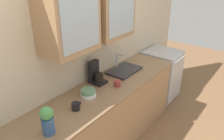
% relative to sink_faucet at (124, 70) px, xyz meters
% --- Properties ---
extents(back_wall_unit, '(5.12, 0.47, 2.61)m').
position_rel_sink_faucet_xyz_m(back_wall_unit, '(-0.60, 0.23, 0.51)').
color(back_wall_unit, beige).
rests_on(back_wall_unit, ground_plane).
extents(counter, '(2.67, 0.64, 0.89)m').
position_rel_sink_faucet_xyz_m(counter, '(-0.60, -0.09, -0.46)').
color(counter, '#A87F56').
rests_on(counter, ground_plane).
extents(sink_faucet, '(0.49, 0.33, 0.25)m').
position_rel_sink_faucet_xyz_m(sink_faucet, '(0.00, 0.00, 0.00)').
color(sink_faucet, '#2D2D30').
rests_on(sink_faucet, counter).
extents(bowl_stack, '(0.18, 0.18, 0.09)m').
position_rel_sink_faucet_xyz_m(bowl_stack, '(-0.81, -0.06, 0.02)').
color(bowl_stack, white).
rests_on(bowl_stack, counter).
extents(vase, '(0.12, 0.12, 0.28)m').
position_rel_sink_faucet_xyz_m(vase, '(-1.49, -0.21, 0.13)').
color(vase, '#33598C').
rests_on(vase, counter).
extents(cup_near_sink, '(0.12, 0.09, 0.08)m').
position_rel_sink_faucet_xyz_m(cup_near_sink, '(-0.41, -0.18, 0.02)').
color(cup_near_sink, '#993838').
rests_on(cup_near_sink, counter).
extents(cup_near_bowls, '(0.12, 0.09, 0.08)m').
position_rel_sink_faucet_xyz_m(cup_near_bowls, '(-1.08, -0.14, 0.02)').
color(cup_near_bowls, black).
rests_on(cup_near_bowls, counter).
extents(dishwasher, '(0.57, 0.63, 0.89)m').
position_rel_sink_faucet_xyz_m(dishwasher, '(1.08, -0.10, -0.46)').
color(dishwasher, silver).
rests_on(dishwasher, ground_plane).
extents(coffee_maker, '(0.17, 0.20, 0.29)m').
position_rel_sink_faucet_xyz_m(coffee_maker, '(-0.49, 0.10, 0.09)').
color(coffee_maker, black).
rests_on(coffee_maker, counter).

